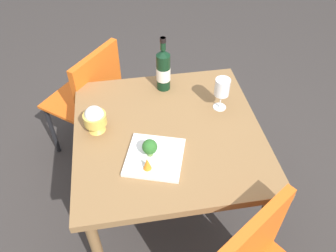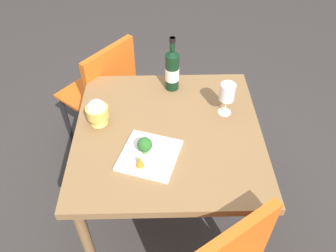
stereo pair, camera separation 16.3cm
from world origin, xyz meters
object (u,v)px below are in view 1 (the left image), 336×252
object	(u,v)px
serving_plate	(155,157)
wine_bottle	(163,70)
wine_glass	(222,88)
chair_by_wall	(91,94)
carrot_garnish_left	(147,164)
rice_bowl	(95,119)
broccoli_floret	(150,147)

from	to	relation	value
serving_plate	wine_bottle	bearing A→B (deg)	-13.20
wine_glass	wine_bottle	bearing A→B (deg)	51.04
chair_by_wall	carrot_garnish_left	xyz separation A→B (m)	(-0.83, -0.27, 0.24)
serving_plate	carrot_garnish_left	xyz separation A→B (m)	(-0.06, 0.04, 0.04)
carrot_garnish_left	wine_bottle	bearing A→B (deg)	-15.55
wine_bottle	rice_bowl	size ratio (longest dim) A/B	2.20
rice_bowl	serving_plate	xyz separation A→B (m)	(-0.23, -0.25, -0.07)
wine_bottle	wine_glass	xyz separation A→B (m)	(-0.21, -0.26, 0.01)
wine_bottle	rice_bowl	distance (m)	0.47
wine_bottle	carrot_garnish_left	xyz separation A→B (m)	(-0.57, 0.16, -0.08)
chair_by_wall	wine_glass	world-z (taller)	wine_glass
wine_bottle	serving_plate	distance (m)	0.53
wine_glass	broccoli_floret	size ratio (longest dim) A/B	2.09
rice_bowl	broccoli_floret	world-z (taller)	rice_bowl
broccoli_floret	carrot_garnish_left	world-z (taller)	broccoli_floret
wine_bottle	serving_plate	xyz separation A→B (m)	(-0.50, 0.12, -0.11)
chair_by_wall	broccoli_floret	size ratio (longest dim) A/B	9.91
rice_bowl	broccoli_floret	bearing A→B (deg)	-132.50
wine_glass	broccoli_floret	xyz separation A→B (m)	(-0.28, 0.40, -0.06)
broccoli_floret	wine_glass	bearing A→B (deg)	-55.22
wine_bottle	broccoli_floret	distance (m)	0.51
serving_plate	carrot_garnish_left	size ratio (longest dim) A/B	5.18
serving_plate	carrot_garnish_left	world-z (taller)	carrot_garnish_left
rice_bowl	wine_bottle	bearing A→B (deg)	-53.37
serving_plate	chair_by_wall	bearing A→B (deg)	22.29
wine_bottle	carrot_garnish_left	distance (m)	0.59
wine_glass	carrot_garnish_left	distance (m)	0.56
wine_bottle	wine_glass	size ratio (longest dim) A/B	1.74
wine_glass	chair_by_wall	bearing A→B (deg)	55.78
broccoli_floret	carrot_garnish_left	size ratio (longest dim) A/B	1.41
wine_bottle	broccoli_floret	size ratio (longest dim) A/B	3.64
wine_bottle	chair_by_wall	bearing A→B (deg)	59.00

